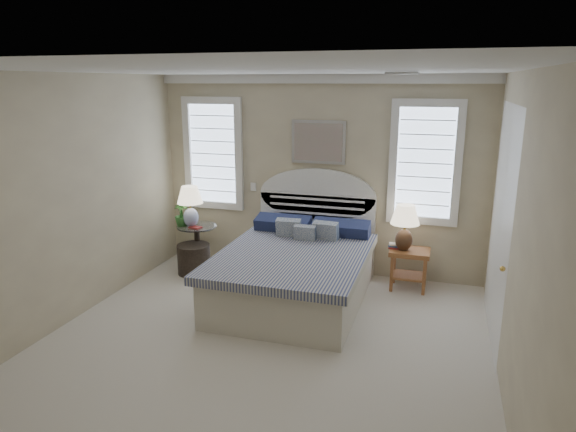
# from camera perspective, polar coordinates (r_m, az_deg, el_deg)

# --- Properties ---
(floor) EXTENTS (4.50, 5.00, 0.01)m
(floor) POSITION_cam_1_polar(r_m,az_deg,el_deg) (5.23, -3.64, -15.14)
(floor) COLOR beige
(floor) RESTS_ON ground
(ceiling) EXTENTS (4.50, 5.00, 0.01)m
(ceiling) POSITION_cam_1_polar(r_m,az_deg,el_deg) (4.54, -4.21, 15.90)
(ceiling) COLOR white
(ceiling) RESTS_ON wall_back
(wall_back) EXTENTS (4.50, 0.02, 2.70)m
(wall_back) POSITION_cam_1_polar(r_m,az_deg,el_deg) (7.04, 3.39, 4.43)
(wall_back) COLOR tan
(wall_back) RESTS_ON floor
(wall_left) EXTENTS (0.02, 5.00, 2.70)m
(wall_left) POSITION_cam_1_polar(r_m,az_deg,el_deg) (5.89, -24.83, 1.04)
(wall_left) COLOR tan
(wall_left) RESTS_ON floor
(wall_right) EXTENTS (0.02, 5.00, 2.70)m
(wall_right) POSITION_cam_1_polar(r_m,az_deg,el_deg) (4.46, 24.26, -2.95)
(wall_right) COLOR tan
(wall_right) RESTS_ON floor
(crown_molding) EXTENTS (4.50, 0.08, 0.12)m
(crown_molding) POSITION_cam_1_polar(r_m,az_deg,el_deg) (6.89, 3.48, 14.98)
(crown_molding) COLOR white
(crown_molding) RESTS_ON wall_back
(hvac_vent) EXTENTS (0.30, 0.20, 0.02)m
(hvac_vent) POSITION_cam_1_polar(r_m,az_deg,el_deg) (5.06, 12.57, 15.25)
(hvac_vent) COLOR #B2B2B2
(hvac_vent) RESTS_ON ceiling
(switch_plate) EXTENTS (0.08, 0.01, 0.12)m
(switch_plate) POSITION_cam_1_polar(r_m,az_deg,el_deg) (7.35, -3.88, 3.26)
(switch_plate) COLOR white
(switch_plate) RESTS_ON wall_back
(window_left) EXTENTS (0.90, 0.06, 1.60)m
(window_left) POSITION_cam_1_polar(r_m,az_deg,el_deg) (7.50, -8.27, 6.87)
(window_left) COLOR #C8DFFE
(window_left) RESTS_ON wall_back
(window_right) EXTENTS (0.90, 0.06, 1.60)m
(window_right) POSITION_cam_1_polar(r_m,az_deg,el_deg) (6.79, 14.98, 5.72)
(window_right) COLOR #C8DFFE
(window_right) RESTS_ON wall_back
(painting) EXTENTS (0.74, 0.04, 0.58)m
(painting) POSITION_cam_1_polar(r_m,az_deg,el_deg) (6.94, 3.37, 8.20)
(painting) COLOR silver
(painting) RESTS_ON wall_back
(closet_door) EXTENTS (0.02, 1.80, 2.40)m
(closet_door) POSITION_cam_1_polar(r_m,az_deg,el_deg) (5.64, 22.54, -0.84)
(closet_door) COLOR white
(closet_door) RESTS_ON floor
(bed) EXTENTS (1.72, 2.28, 1.47)m
(bed) POSITION_cam_1_polar(r_m,az_deg,el_deg) (6.33, 0.99, -5.82)
(bed) COLOR silver
(bed) RESTS_ON floor
(side_table_left) EXTENTS (0.56, 0.56, 0.63)m
(side_table_left) POSITION_cam_1_polar(r_m,az_deg,el_deg) (7.43, -10.04, -2.89)
(side_table_left) COLOR black
(side_table_left) RESTS_ON floor
(nightstand_right) EXTENTS (0.50, 0.40, 0.53)m
(nightstand_right) POSITION_cam_1_polar(r_m,az_deg,el_deg) (6.77, 13.33, -4.84)
(nightstand_right) COLOR #9E6533
(nightstand_right) RESTS_ON floor
(floor_pot) EXTENTS (0.50, 0.50, 0.41)m
(floor_pot) POSITION_cam_1_polar(r_m,az_deg,el_deg) (7.30, -10.41, -4.72)
(floor_pot) COLOR black
(floor_pot) RESTS_ON floor
(lamp_left) EXTENTS (0.44, 0.44, 0.58)m
(lamp_left) POSITION_cam_1_polar(r_m,az_deg,el_deg) (7.26, -10.82, 1.56)
(lamp_left) COLOR silver
(lamp_left) RESTS_ON side_table_left
(lamp_right) EXTENTS (0.41, 0.41, 0.59)m
(lamp_right) POSITION_cam_1_polar(r_m,az_deg,el_deg) (6.60, 12.86, -0.70)
(lamp_right) COLOR black
(lamp_right) RESTS_ON nightstand_right
(potted_plant) EXTENTS (0.25, 0.25, 0.34)m
(potted_plant) POSITION_cam_1_polar(r_m,az_deg,el_deg) (7.35, -11.76, 0.20)
(potted_plant) COLOR #396D2B
(potted_plant) RESTS_ON side_table_left
(books_left) EXTENTS (0.18, 0.15, 0.02)m
(books_left) POSITION_cam_1_polar(r_m,az_deg,el_deg) (7.25, -10.26, -1.25)
(books_left) COLOR maroon
(books_left) RESTS_ON side_table_left
(books_right) EXTENTS (0.16, 0.12, 0.06)m
(books_right) POSITION_cam_1_polar(r_m,az_deg,el_deg) (6.73, 11.78, -3.28)
(books_right) COLOR maroon
(books_right) RESTS_ON nightstand_right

